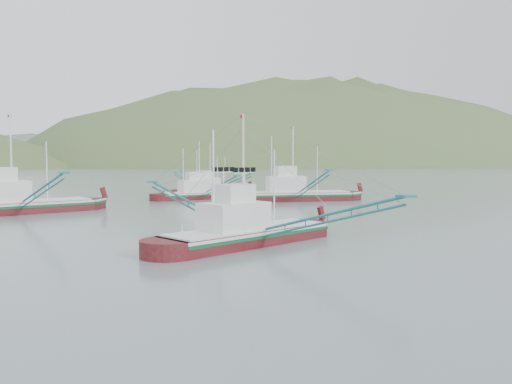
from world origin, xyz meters
name	(u,v)px	position (x,y,z in m)	size (l,w,h in m)	color
ground	(287,242)	(0.00, 0.00, 0.00)	(1200.00, 1200.00, 0.00)	slate
main_boat	(247,216)	(-3.09, -0.04, 1.97)	(13.50, 22.79, 9.66)	#490C0F
bg_boat_far	(201,189)	(4.70, 40.09, 1.45)	(13.05, 22.91, 9.32)	#490C0F
bg_boat_left	(16,193)	(-19.42, 27.84, 2.25)	(16.33, 27.79, 11.60)	#490C0F
bg_boat_right	(295,187)	(16.38, 32.02, 1.95)	(16.10, 27.99, 11.44)	#490C0F
bg_boat_extra	(212,184)	(8.99, 48.89, 1.70)	(13.15, 22.63, 9.32)	#490C0F
headland_right	(319,166)	(240.00, 430.00, 0.00)	(684.00, 432.00, 306.00)	#475C2F
ridge_distant	(100,165)	(30.00, 560.00, 0.00)	(960.00, 400.00, 240.00)	slate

